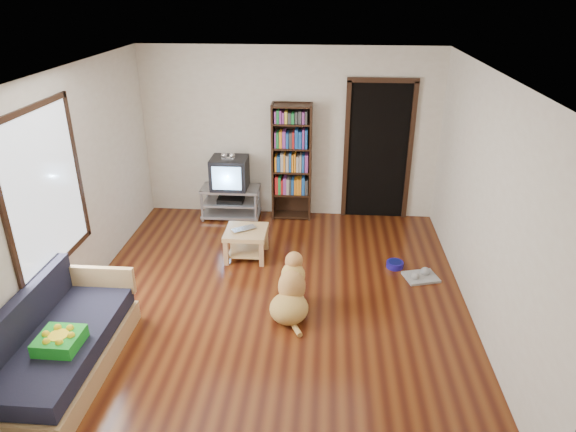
# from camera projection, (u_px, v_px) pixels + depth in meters

# --- Properties ---
(ground) EXTENTS (5.00, 5.00, 0.00)m
(ground) POSITION_uv_depth(u_px,v_px,m) (273.00, 298.00, 6.07)
(ground) COLOR #5C2A0F
(ground) RESTS_ON ground
(ceiling) EXTENTS (5.00, 5.00, 0.00)m
(ceiling) POSITION_uv_depth(u_px,v_px,m) (270.00, 73.00, 4.99)
(ceiling) COLOR white
(ceiling) RESTS_ON ground
(wall_back) EXTENTS (4.50, 0.00, 4.50)m
(wall_back) POSITION_uv_depth(u_px,v_px,m) (289.00, 134.00, 7.80)
(wall_back) COLOR beige
(wall_back) RESTS_ON ground
(wall_front) EXTENTS (4.50, 0.00, 4.50)m
(wall_front) POSITION_uv_depth(u_px,v_px,m) (229.00, 345.00, 3.26)
(wall_front) COLOR beige
(wall_front) RESTS_ON ground
(wall_left) EXTENTS (0.00, 5.00, 5.00)m
(wall_left) POSITION_uv_depth(u_px,v_px,m) (70.00, 190.00, 5.69)
(wall_left) COLOR beige
(wall_left) RESTS_ON ground
(wall_right) EXTENTS (0.00, 5.00, 5.00)m
(wall_right) POSITION_uv_depth(u_px,v_px,m) (485.00, 203.00, 5.37)
(wall_right) COLOR beige
(wall_right) RESTS_ON ground
(green_cushion) EXTENTS (0.37, 0.37, 0.12)m
(green_cushion) POSITION_uv_depth(u_px,v_px,m) (60.00, 341.00, 4.59)
(green_cushion) COLOR green
(green_cushion) RESTS_ON sofa
(laptop) EXTENTS (0.39, 0.36, 0.03)m
(laptop) POSITION_uv_depth(u_px,v_px,m) (246.00, 230.00, 6.79)
(laptop) COLOR #B7B8BC
(laptop) RESTS_ON coffee_table
(dog_bowl) EXTENTS (0.22, 0.22, 0.08)m
(dog_bowl) POSITION_uv_depth(u_px,v_px,m) (395.00, 265.00, 6.71)
(dog_bowl) COLOR navy
(dog_bowl) RESTS_ON ground
(grey_rag) EXTENTS (0.47, 0.42, 0.03)m
(grey_rag) POSITION_uv_depth(u_px,v_px,m) (421.00, 277.00, 6.47)
(grey_rag) COLOR #999999
(grey_rag) RESTS_ON ground
(window) EXTENTS (0.03, 1.46, 1.70)m
(window) POSITION_uv_depth(u_px,v_px,m) (45.00, 190.00, 5.15)
(window) COLOR white
(window) RESTS_ON wall_left
(doorway) EXTENTS (1.03, 0.05, 2.19)m
(doorway) POSITION_uv_depth(u_px,v_px,m) (378.00, 148.00, 7.76)
(doorway) COLOR black
(doorway) RESTS_ON wall_back
(tv_stand) EXTENTS (0.90, 0.45, 0.50)m
(tv_stand) POSITION_uv_depth(u_px,v_px,m) (231.00, 201.00, 8.06)
(tv_stand) COLOR #99999E
(tv_stand) RESTS_ON ground
(crt_tv) EXTENTS (0.55, 0.52, 0.58)m
(crt_tv) POSITION_uv_depth(u_px,v_px,m) (230.00, 172.00, 7.88)
(crt_tv) COLOR black
(crt_tv) RESTS_ON tv_stand
(bookshelf) EXTENTS (0.60, 0.30, 1.80)m
(bookshelf) POSITION_uv_depth(u_px,v_px,m) (292.00, 156.00, 7.77)
(bookshelf) COLOR black
(bookshelf) RESTS_ON ground
(sofa) EXTENTS (0.80, 1.80, 0.80)m
(sofa) POSITION_uv_depth(u_px,v_px,m) (60.00, 348.00, 4.84)
(sofa) COLOR tan
(sofa) RESTS_ON ground
(coffee_table) EXTENTS (0.55, 0.55, 0.40)m
(coffee_table) POSITION_uv_depth(u_px,v_px,m) (246.00, 238.00, 6.87)
(coffee_table) COLOR tan
(coffee_table) RESTS_ON ground
(dog) EXTENTS (0.48, 0.85, 0.69)m
(dog) POSITION_uv_depth(u_px,v_px,m) (291.00, 293.00, 5.70)
(dog) COLOR gold
(dog) RESTS_ON ground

